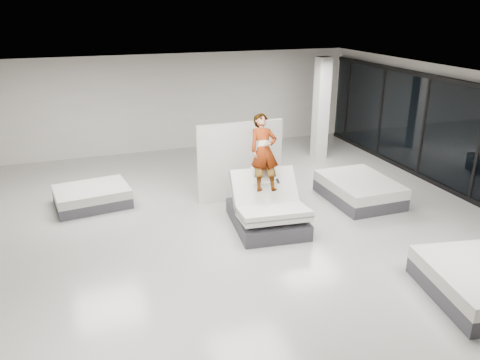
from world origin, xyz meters
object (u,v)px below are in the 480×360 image
(hero_bed, at_px, (267,211))
(flat_bed_right_near, at_px, (476,284))
(column, at_px, (321,109))
(person, at_px, (264,167))
(remote, at_px, (278,181))
(flat_bed_right_far, at_px, (359,190))
(divider_panel, at_px, (240,161))
(flat_bed_left_far, at_px, (92,197))

(hero_bed, bearing_deg, flat_bed_right_near, -58.10)
(column, bearing_deg, hero_bed, -130.36)
(flat_bed_right_near, bearing_deg, person, 119.29)
(remote, bearing_deg, person, 122.15)
(flat_bed_right_far, height_order, column, column)
(divider_panel, bearing_deg, flat_bed_right_near, -66.95)
(flat_bed_left_far, bearing_deg, person, -30.45)
(flat_bed_right_far, relative_size, flat_bed_right_near, 0.93)
(hero_bed, distance_m, person, 0.97)
(remote, bearing_deg, flat_bed_right_near, -54.47)
(flat_bed_right_far, relative_size, flat_bed_left_far, 1.09)
(column, bearing_deg, person, -132.54)
(flat_bed_right_near, bearing_deg, divider_panel, 113.18)
(remote, relative_size, column, 0.04)
(flat_bed_right_near, distance_m, column, 8.00)
(remote, xyz_separation_m, flat_bed_right_near, (2.08, -3.67, -0.81))
(remote, bearing_deg, flat_bed_left_far, 152.68)
(flat_bed_right_far, xyz_separation_m, flat_bed_right_near, (-0.48, -4.32, -0.01))
(hero_bed, xyz_separation_m, remote, (0.22, -0.03, 0.69))
(remote, bearing_deg, flat_bed_right_far, 20.30)
(remote, distance_m, flat_bed_right_near, 4.29)
(flat_bed_right_far, height_order, flat_bed_right_near, flat_bed_right_far)
(person, height_order, flat_bed_right_far, person)
(person, xyz_separation_m, flat_bed_right_near, (2.26, -4.04, -1.03))
(flat_bed_right_near, xyz_separation_m, column, (1.19, 7.80, 1.33))
(remote, relative_size, divider_panel, 0.06)
(flat_bed_right_near, relative_size, flat_bed_left_far, 1.17)
(divider_panel, xyz_separation_m, flat_bed_right_far, (2.80, -1.12, -0.72))
(divider_panel, bearing_deg, hero_bed, -89.17)
(flat_bed_right_far, bearing_deg, remote, -165.64)
(person, bearing_deg, hero_bed, -90.00)
(person, bearing_deg, flat_bed_left_far, 155.49)
(hero_bed, relative_size, flat_bed_left_far, 1.12)
(flat_bed_left_far, bearing_deg, flat_bed_right_near, -46.20)
(hero_bed, height_order, flat_bed_left_far, hero_bed)
(hero_bed, height_order, flat_bed_right_near, hero_bed)
(flat_bed_left_far, distance_m, column, 7.44)
(person, xyz_separation_m, column, (3.45, 3.76, 0.30))
(person, xyz_separation_m, flat_bed_right_far, (2.74, 0.28, -1.01))
(person, bearing_deg, flat_bed_right_far, 11.86)
(divider_panel, height_order, flat_bed_right_far, divider_panel)
(flat_bed_left_far, bearing_deg, hero_bed, -34.50)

